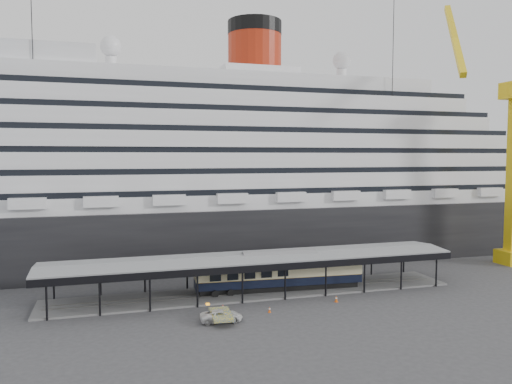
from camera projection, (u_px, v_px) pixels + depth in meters
The scene contains 9 objects.
ground at pixel (266, 303), 63.44m from camera, with size 200.00×200.00×0.00m, color #37373A.
cruise_ship at pixel (214, 158), 92.72m from camera, with size 130.00×30.00×43.90m.
platform_canopy at pixel (255, 276), 68.05m from camera, with size 56.00×9.18×5.30m.
crane_yellow at pixel (508, 149), 85.61m from camera, with size 23.83×18.78×47.60m.
port_truck at pixel (221, 316), 56.36m from camera, with size 2.21×4.79×1.33m, color silver.
pullman_carriage at pixel (279, 271), 69.03m from camera, with size 23.55×4.58×22.98m.
traffic_cone_left at pixel (223, 307), 60.68m from camera, with size 0.41×0.41×0.72m.
traffic_cone_mid at pixel (269, 310), 59.75m from camera, with size 0.48×0.48×0.71m.
traffic_cone_right at pixel (336, 299), 64.05m from camera, with size 0.50×0.50×0.84m.
Camera 1 is at (-19.18, -59.26, 18.68)m, focal length 35.00 mm.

